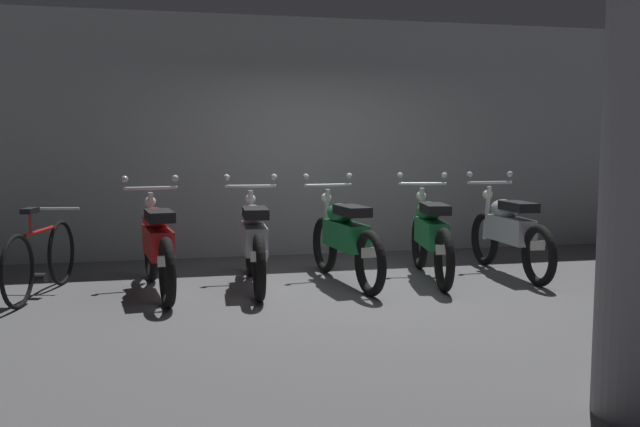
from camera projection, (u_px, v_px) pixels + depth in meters
ground_plane at (355, 290)px, 7.03m from camera, size 80.00×80.00×0.00m
back_wall at (305, 138)px, 9.28m from camera, size 16.00×0.30×3.12m
motorbike_slot_0 at (158, 244)px, 6.87m from camera, size 0.59×1.95×1.15m
motorbike_slot_1 at (254, 240)px, 7.16m from camera, size 0.59×1.95×1.15m
motorbike_slot_2 at (345, 237)px, 7.35m from camera, size 0.59×1.95×1.15m
motorbike_slot_3 at (431, 234)px, 7.58m from camera, size 0.60×1.94×1.15m
motorbike_slot_4 at (509, 231)px, 7.84m from camera, size 0.59×1.95×1.15m
bicycle at (41, 259)px, 6.74m from camera, size 0.55×1.70×0.89m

